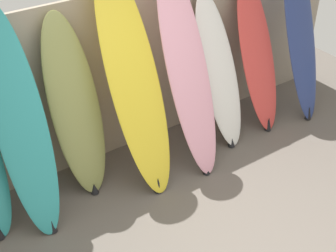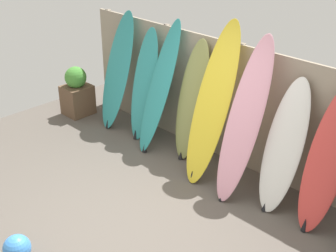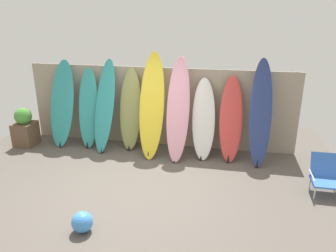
{
  "view_description": "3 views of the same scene",
  "coord_description": "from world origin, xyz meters",
  "px_view_note": "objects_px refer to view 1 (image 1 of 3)",
  "views": [
    {
      "loc": [
        -1.88,
        -1.8,
        3.27
      ],
      "look_at": [
        -0.04,
        0.93,
        0.94
      ],
      "focal_mm": 50.0,
      "sensor_mm": 36.0,
      "label": 1
    },
    {
      "loc": [
        3.6,
        -3.0,
        3.62
      ],
      "look_at": [
        -0.26,
        0.88,
        0.88
      ],
      "focal_mm": 50.0,
      "sensor_mm": 36.0,
      "label": 2
    },
    {
      "loc": [
        1.61,
        -4.95,
        3.01
      ],
      "look_at": [
        0.48,
        0.72,
        0.93
      ],
      "focal_mm": 35.0,
      "sensor_mm": 36.0,
      "label": 3
    }
  ],
  "objects_px": {
    "surfboard_teal_2": "(22,127)",
    "surfboard_pink_5": "(188,73)",
    "surfboard_white_6": "(219,73)",
    "surfboard_red_7": "(258,57)",
    "surfboard_yellow_4": "(135,85)",
    "surfboard_olive_3": "(76,110)",
    "surfboard_navy_8": "(301,32)"
  },
  "relations": [
    {
      "from": "surfboard_pink_5",
      "to": "surfboard_white_6",
      "type": "relative_size",
      "value": 1.27
    },
    {
      "from": "surfboard_yellow_4",
      "to": "surfboard_red_7",
      "type": "distance_m",
      "value": 1.68
    },
    {
      "from": "surfboard_red_7",
      "to": "surfboard_yellow_4",
      "type": "bearing_deg",
      "value": -176.81
    },
    {
      "from": "surfboard_red_7",
      "to": "surfboard_white_6",
      "type": "bearing_deg",
      "value": -179.06
    },
    {
      "from": "surfboard_white_6",
      "to": "surfboard_red_7",
      "type": "height_order",
      "value": "surfboard_red_7"
    },
    {
      "from": "surfboard_pink_5",
      "to": "surfboard_olive_3",
      "type": "bearing_deg",
      "value": 167.77
    },
    {
      "from": "surfboard_teal_2",
      "to": "surfboard_red_7",
      "type": "distance_m",
      "value": 2.75
    },
    {
      "from": "surfboard_olive_3",
      "to": "surfboard_red_7",
      "type": "distance_m",
      "value": 2.2
    },
    {
      "from": "surfboard_teal_2",
      "to": "surfboard_pink_5",
      "type": "distance_m",
      "value": 1.66
    },
    {
      "from": "surfboard_teal_2",
      "to": "surfboard_white_6",
      "type": "distance_m",
      "value": 2.19
    },
    {
      "from": "surfboard_yellow_4",
      "to": "surfboard_red_7",
      "type": "bearing_deg",
      "value": 3.19
    },
    {
      "from": "surfboard_yellow_4",
      "to": "surfboard_pink_5",
      "type": "height_order",
      "value": "surfboard_yellow_4"
    },
    {
      "from": "surfboard_teal_2",
      "to": "surfboard_pink_5",
      "type": "xyz_separation_m",
      "value": [
        1.66,
        -0.11,
        0.06
      ]
    },
    {
      "from": "surfboard_teal_2",
      "to": "surfboard_olive_3",
      "type": "height_order",
      "value": "surfboard_teal_2"
    },
    {
      "from": "surfboard_olive_3",
      "to": "surfboard_navy_8",
      "type": "bearing_deg",
      "value": -3.42
    },
    {
      "from": "surfboard_yellow_4",
      "to": "surfboard_navy_8",
      "type": "relative_size",
      "value": 1.03
    },
    {
      "from": "surfboard_teal_2",
      "to": "surfboard_olive_3",
      "type": "bearing_deg",
      "value": 13.3
    },
    {
      "from": "surfboard_pink_5",
      "to": "surfboard_navy_8",
      "type": "height_order",
      "value": "surfboard_navy_8"
    },
    {
      "from": "surfboard_white_6",
      "to": "surfboard_red_7",
      "type": "xyz_separation_m",
      "value": [
        0.56,
        0.01,
        0.03
      ]
    },
    {
      "from": "surfboard_teal_2",
      "to": "surfboard_white_6",
      "type": "bearing_deg",
      "value": 0.63
    },
    {
      "from": "surfboard_teal_2",
      "to": "surfboard_navy_8",
      "type": "distance_m",
      "value": 3.32
    },
    {
      "from": "surfboard_white_6",
      "to": "surfboard_red_7",
      "type": "relative_size",
      "value": 0.96
    },
    {
      "from": "surfboard_white_6",
      "to": "surfboard_pink_5",
      "type": "bearing_deg",
      "value": -165.43
    },
    {
      "from": "surfboard_pink_5",
      "to": "surfboard_red_7",
      "type": "height_order",
      "value": "surfboard_pink_5"
    },
    {
      "from": "surfboard_pink_5",
      "to": "surfboard_red_7",
      "type": "xyz_separation_m",
      "value": [
        1.09,
        0.15,
        -0.2
      ]
    },
    {
      "from": "surfboard_yellow_4",
      "to": "surfboard_pink_5",
      "type": "xyz_separation_m",
      "value": [
        0.57,
        -0.05,
        -0.03
      ]
    },
    {
      "from": "surfboard_teal_2",
      "to": "surfboard_white_6",
      "type": "height_order",
      "value": "surfboard_teal_2"
    },
    {
      "from": "surfboard_olive_3",
      "to": "surfboard_navy_8",
      "type": "height_order",
      "value": "surfboard_navy_8"
    },
    {
      "from": "surfboard_yellow_4",
      "to": "surfboard_pink_5",
      "type": "relative_size",
      "value": 1.03
    },
    {
      "from": "surfboard_white_6",
      "to": "surfboard_olive_3",
      "type": "bearing_deg",
      "value": 176.32
    },
    {
      "from": "surfboard_navy_8",
      "to": "surfboard_yellow_4",
      "type": "bearing_deg",
      "value": -179.42
    },
    {
      "from": "surfboard_yellow_4",
      "to": "surfboard_pink_5",
      "type": "bearing_deg",
      "value": -5.24
    }
  ]
}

